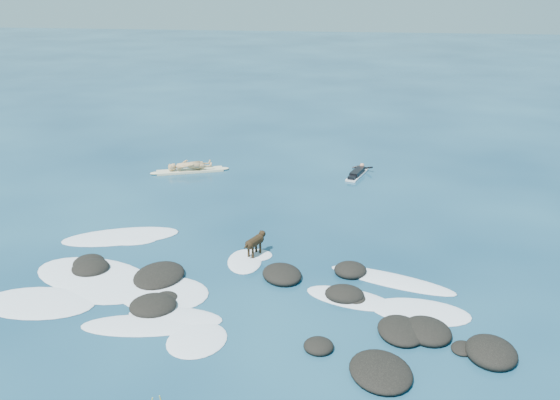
# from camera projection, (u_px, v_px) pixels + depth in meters

# --- Properties ---
(ground) EXTENTS (160.00, 160.00, 0.00)m
(ground) POSITION_uv_depth(u_px,v_px,m) (266.00, 275.00, 18.37)
(ground) COLOR #0A2642
(ground) RESTS_ON ground
(reef_rocks) EXTENTS (12.52, 6.43, 0.46)m
(reef_rocks) POSITION_uv_depth(u_px,v_px,m) (284.00, 305.00, 16.52)
(reef_rocks) COLOR black
(reef_rocks) RESTS_ON ground
(breaking_foam) EXTENTS (13.18, 8.11, 0.12)m
(breaking_foam) POSITION_uv_depth(u_px,v_px,m) (167.00, 285.00, 17.77)
(breaking_foam) COLOR white
(breaking_foam) RESTS_ON ground
(standing_surfer_rig) EXTENTS (3.40, 1.63, 2.01)m
(standing_surfer_rig) POSITION_uv_depth(u_px,v_px,m) (189.00, 155.00, 27.56)
(standing_surfer_rig) COLOR beige
(standing_surfer_rig) RESTS_ON ground
(paddling_surfer_rig) EXTENTS (1.17, 2.18, 0.38)m
(paddling_surfer_rig) POSITION_uv_depth(u_px,v_px,m) (357.00, 173.00, 27.29)
(paddling_surfer_rig) COLOR white
(paddling_surfer_rig) RESTS_ON ground
(dog) EXTENTS (0.61, 1.13, 0.76)m
(dog) POSITION_uv_depth(u_px,v_px,m) (255.00, 241.00, 19.43)
(dog) COLOR black
(dog) RESTS_ON ground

